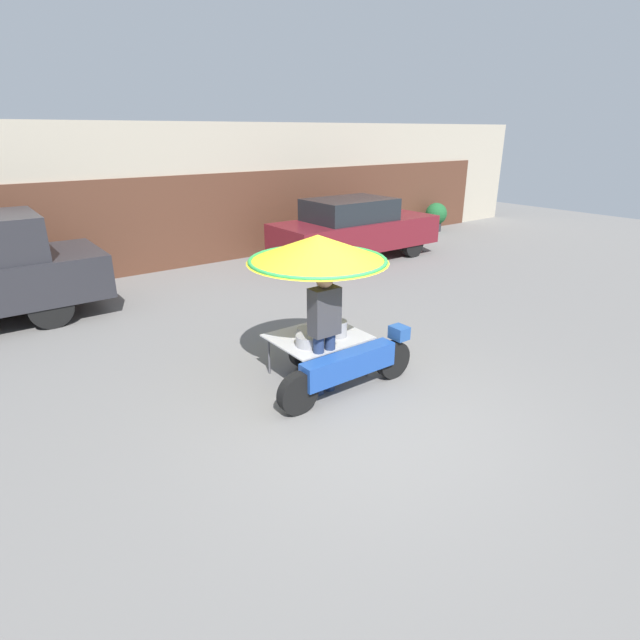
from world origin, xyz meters
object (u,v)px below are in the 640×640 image
Objects in this scene: vendor_motorcycle_cart at (321,270)px; potted_plant at (436,215)px; parked_car at (354,229)px; vendor_person at (324,326)px.

vendor_motorcycle_cart is 11.56m from potted_plant.
parked_car is at bearing -163.89° from potted_plant.
vendor_person is 1.74× the size of potted_plant.
vendor_motorcycle_cart is 1.28× the size of vendor_person.
parked_car is 5.04m from potted_plant.
potted_plant is at bearing 33.38° from vendor_motorcycle_cart.
parked_car is (5.01, 5.30, -0.11)m from vendor_person.
vendor_person is at bearing -145.76° from potted_plant.
parked_car is at bearing 45.93° from vendor_motorcycle_cart.
vendor_motorcycle_cart is 2.24× the size of potted_plant.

